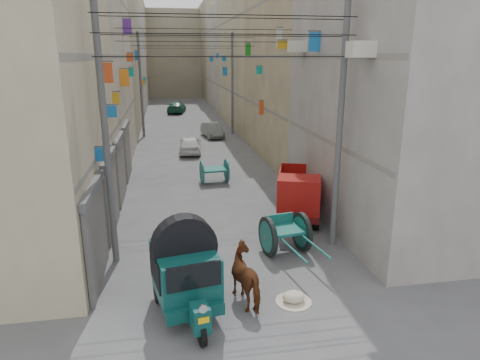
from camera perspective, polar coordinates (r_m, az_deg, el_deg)
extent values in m
cube|color=gray|center=(15.24, -18.30, 3.95)|extent=(0.25, 9.80, 0.18)
cube|color=gray|center=(14.93, -19.34, 15.26)|extent=(0.25, 9.80, 0.18)
cube|color=#BEB5A2|center=(26.48, -24.14, 14.37)|extent=(8.00, 12.00, 12.00)
cube|color=gray|center=(26.04, -15.04, 8.99)|extent=(0.25, 11.76, 0.18)
cube|color=gray|center=(25.86, -15.54, 15.59)|extent=(0.25, 11.76, 0.18)
cube|color=gray|center=(39.25, -19.78, 16.43)|extent=(8.00, 14.00, 14.00)
cube|color=gray|center=(38.95, -13.50, 11.31)|extent=(0.25, 13.72, 0.18)
cube|color=gray|center=(38.83, -13.80, 15.72)|extent=(0.25, 13.72, 0.18)
cube|color=gray|center=(38.94, -14.12, 20.13)|extent=(0.25, 13.72, 0.18)
cube|color=#A6A09B|center=(53.12, -17.20, 15.16)|extent=(8.00, 14.00, 11.80)
cube|color=gray|center=(52.90, -12.68, 12.54)|extent=(0.25, 13.72, 0.18)
cube|color=gray|center=(52.81, -12.89, 15.78)|extent=(0.25, 13.72, 0.18)
cube|color=gray|center=(52.90, -13.10, 19.03)|extent=(0.25, 13.72, 0.18)
cube|color=tan|center=(66.05, -15.91, 16.06)|extent=(8.00, 12.00, 13.50)
cube|color=gray|center=(65.87, -12.23, 13.21)|extent=(0.25, 11.76, 0.18)
cube|color=gray|center=(65.80, -12.39, 15.81)|extent=(0.25, 11.76, 0.18)
cube|color=gray|center=(65.87, -12.55, 18.42)|extent=(0.25, 11.76, 0.18)
cube|color=#A6A09B|center=(17.76, 24.78, 15.69)|extent=(8.00, 10.00, 13.00)
cube|color=gray|center=(16.21, 11.95, 5.12)|extent=(0.25, 9.80, 0.18)
cube|color=gray|center=(15.93, 12.60, 15.77)|extent=(0.25, 9.80, 0.18)
cube|color=tan|center=(27.59, 11.42, 15.44)|extent=(8.00, 12.00, 12.00)
cube|color=gray|center=(26.62, 3.15, 9.66)|extent=(0.25, 11.76, 0.18)
cube|color=gray|center=(26.45, 3.26, 16.13)|extent=(0.25, 11.76, 0.18)
cube|color=gray|center=(26.62, 3.37, 22.60)|extent=(0.25, 11.76, 0.18)
cube|color=#BFB291|center=(40.01, 4.53, 17.26)|extent=(8.00, 14.00, 14.00)
cube|color=gray|center=(39.34, -1.19, 11.79)|extent=(0.25, 13.72, 0.18)
cube|color=gray|center=(39.22, -1.22, 16.16)|extent=(0.25, 13.72, 0.18)
cube|color=gray|center=(39.34, -1.25, 20.54)|extent=(0.25, 13.72, 0.18)
cube|color=#BEB5A2|center=(53.68, 0.67, 15.85)|extent=(8.00, 14.00, 11.80)
cube|color=gray|center=(53.19, -3.56, 12.91)|extent=(0.25, 13.72, 0.18)
cube|color=gray|center=(53.10, -3.62, 16.14)|extent=(0.25, 13.72, 0.18)
cube|color=gray|center=(53.19, -3.68, 19.37)|extent=(0.25, 13.72, 0.18)
cube|color=gray|center=(66.50, -1.48, 16.64)|extent=(8.00, 12.00, 13.50)
cube|color=gray|center=(66.10, -4.88, 13.52)|extent=(0.25, 11.76, 0.18)
cube|color=gray|center=(66.04, -4.94, 16.12)|extent=(0.25, 11.76, 0.18)
cube|color=gray|center=(66.10, -5.01, 18.72)|extent=(0.25, 11.76, 0.18)
cube|color=gray|center=(72.79, -8.84, 16.23)|extent=(22.00, 10.00, 13.00)
cube|color=#4E4E53|center=(12.73, -18.58, -7.41)|extent=(0.12, 3.00, 2.60)
cube|color=#515153|center=(12.24, -19.09, -1.17)|extent=(0.18, 3.20, 0.25)
cube|color=#4E4E53|center=(16.17, -16.77, -2.22)|extent=(0.12, 3.00, 2.60)
cube|color=#515153|center=(15.78, -17.12, 2.78)|extent=(0.18, 3.20, 0.25)
cube|color=#4E4E53|center=(19.70, -15.61, 1.13)|extent=(0.12, 3.00, 2.60)
cube|color=#515153|center=(19.38, -15.88, 5.28)|extent=(0.18, 3.20, 0.25)
cube|color=#4E4E53|center=(23.38, -14.79, 3.51)|extent=(0.12, 3.00, 2.60)
cube|color=#515153|center=(23.12, -15.00, 7.02)|extent=(0.18, 3.20, 0.25)
cube|color=blue|center=(41.43, -2.16, 15.85)|extent=(0.38, 0.08, 0.41)
cube|color=#0E9B8D|center=(48.48, -12.61, 12.75)|extent=(0.27, 0.08, 0.71)
cube|color=blue|center=(13.63, -17.82, 3.29)|extent=(0.44, 0.08, 0.42)
cube|color=orange|center=(22.66, -15.17, 13.01)|extent=(0.45, 0.08, 0.84)
cube|color=blue|center=(51.95, -3.84, 15.82)|extent=(0.41, 0.08, 0.59)
cube|color=blue|center=(16.76, -16.74, 8.75)|extent=(0.38, 0.08, 0.44)
cube|color=blue|center=(40.72, -2.03, 14.26)|extent=(0.43, 0.08, 0.72)
cube|color=blue|center=(46.73, -3.03, 16.21)|extent=(0.28, 0.08, 0.44)
cube|color=#592792|center=(26.88, -14.81, 19.18)|extent=(0.48, 0.08, 0.84)
cube|color=orange|center=(44.95, -12.77, 12.55)|extent=(0.31, 0.08, 0.44)
cube|color=#0E9B8D|center=(26.42, 2.58, 14.43)|extent=(0.35, 0.08, 0.45)
cube|color=#177F1A|center=(29.96, 1.06, 17.01)|extent=(0.34, 0.08, 0.79)
cube|color=gold|center=(18.97, -16.22, 10.36)|extent=(0.28, 0.08, 0.52)
cube|color=blue|center=(36.44, -13.62, 15.83)|extent=(0.28, 0.08, 0.74)
cube|color=#D4491C|center=(26.09, 2.86, 9.58)|extent=(0.26, 0.08, 0.80)
cube|color=blue|center=(17.12, 9.97, 17.55)|extent=(0.34, 0.08, 0.55)
cube|color=#D4491C|center=(15.44, -17.50, 13.47)|extent=(0.47, 0.08, 0.67)
cube|color=#D4491C|center=(27.98, -14.45, 15.54)|extent=(0.40, 0.08, 0.47)
cube|color=#0E9B8D|center=(28.51, -14.33, 13.75)|extent=(0.32, 0.08, 0.55)
cube|color=gold|center=(21.27, 5.66, 17.49)|extent=(0.47, 0.08, 0.35)
cube|color=silver|center=(22.11, 5.29, 18.35)|extent=(0.32, 0.08, 0.89)
cube|color=blue|center=(17.02, 9.90, 17.69)|extent=(0.44, 0.08, 0.69)
cube|color=orange|center=(13.34, -19.11, 1.34)|extent=(0.10, 3.20, 0.80)
cube|color=blue|center=(22.11, -15.66, 7.23)|extent=(0.10, 3.20, 0.80)
cube|color=#592792|center=(33.99, -13.83, 10.30)|extent=(0.10, 3.20, 0.80)
cube|color=#D4491C|center=(45.93, -12.94, 11.77)|extent=(0.10, 3.20, 0.80)
cube|color=silver|center=(14.43, 14.59, 2.79)|extent=(0.10, 3.20, 0.80)
cube|color=#592792|center=(22.78, 5.28, 8.01)|extent=(0.10, 3.20, 0.80)
cube|color=orange|center=(34.43, 0.00, 10.83)|extent=(0.10, 3.20, 0.80)
cube|color=blue|center=(46.26, -2.62, 12.18)|extent=(0.10, 3.20, 0.80)
cube|color=beige|center=(12.99, 15.83, 16.43)|extent=(0.70, 0.55, 0.45)
cube|color=beige|center=(18.60, 7.64, 17.24)|extent=(0.70, 0.55, 0.45)
cylinder|color=#515153|center=(13.07, -17.51, 5.69)|extent=(0.20, 0.20, 8.00)
cylinder|color=#515153|center=(14.06, 13.16, 6.71)|extent=(0.20, 0.20, 8.00)
cylinder|color=#515153|center=(34.88, -13.08, 12.14)|extent=(0.20, 0.20, 8.00)
cylinder|color=#515153|center=(35.26, -1.04, 12.58)|extent=(0.20, 0.20, 8.00)
cylinder|color=black|center=(12.40, -1.35, 16.12)|extent=(7.40, 0.02, 0.02)
cylinder|color=black|center=(12.42, -1.37, 18.89)|extent=(7.40, 0.02, 0.02)
cylinder|color=black|center=(12.45, -1.39, 21.19)|extent=(7.40, 0.02, 0.02)
cylinder|color=black|center=(13.39, -2.02, 16.12)|extent=(7.40, 0.02, 0.02)
cylinder|color=black|center=(13.41, -2.05, 18.68)|extent=(7.40, 0.02, 0.02)
cylinder|color=black|center=(13.44, -2.07, 20.81)|extent=(7.40, 0.02, 0.02)
cylinder|color=black|center=(18.86, -4.45, 16.10)|extent=(7.40, 0.02, 0.02)
cylinder|color=black|center=(18.87, -4.49, 17.92)|extent=(7.40, 0.02, 0.02)
cylinder|color=black|center=(18.89, -4.52, 19.44)|extent=(7.40, 0.02, 0.02)
cylinder|color=black|center=(26.83, -6.21, 16.07)|extent=(7.40, 0.02, 0.02)
cylinder|color=black|center=(26.83, -6.25, 17.35)|extent=(7.40, 0.02, 0.02)
cylinder|color=black|center=(26.85, -6.28, 18.41)|extent=(7.40, 0.02, 0.02)
cylinder|color=black|center=(34.81, -7.16, 16.04)|extent=(7.40, 0.02, 0.02)
cylinder|color=black|center=(34.82, -7.19, 17.03)|extent=(7.40, 0.02, 0.02)
cylinder|color=black|center=(34.83, -7.22, 17.85)|extent=(7.40, 0.02, 0.02)
cylinder|color=black|center=(10.11, -5.16, -19.65)|extent=(0.24, 0.63, 0.62)
cylinder|color=black|center=(11.73, -10.90, -14.37)|extent=(0.24, 0.63, 0.62)
cylinder|color=black|center=(11.94, -5.02, -13.53)|extent=(0.24, 0.63, 0.62)
cube|color=#0B3F3C|center=(11.15, -7.20, -14.61)|extent=(1.73, 2.30, 0.31)
cube|color=#0B3F3C|center=(9.95, -5.30, -17.83)|extent=(0.47, 0.56, 0.60)
cylinder|color=silver|center=(9.53, -4.95, -16.72)|extent=(0.20, 0.09, 0.20)
cube|color=yellow|center=(9.67, -4.87, -18.15)|extent=(0.24, 0.08, 0.13)
cube|color=#0B3F3C|center=(10.89, -7.39, -11.64)|extent=(1.74, 2.10, 1.04)
cube|color=black|center=(9.94, -6.15, -12.69)|extent=(1.26, 0.29, 0.60)
cube|color=black|center=(10.73, -11.26, -11.62)|extent=(0.28, 1.31, 0.71)
cube|color=black|center=(11.00, -3.67, -10.59)|extent=(0.28, 1.31, 0.71)
cube|color=white|center=(10.34, -5.96, -16.78)|extent=(1.36, 0.30, 0.07)
cylinder|color=black|center=(13.86, 3.74, -7.52)|extent=(0.35, 1.30, 1.30)
cylinder|color=#155E55|center=(13.86, 3.74, -7.52)|extent=(0.33, 1.02, 1.01)
cylinder|color=#515153|center=(13.86, 3.74, -7.52)|extent=(0.23, 0.20, 0.17)
cylinder|color=black|center=(14.35, 8.20, -6.81)|extent=(0.35, 1.30, 1.30)
cylinder|color=#155E55|center=(14.35, 8.20, -6.81)|extent=(0.33, 1.02, 1.01)
cylinder|color=#515153|center=(14.35, 8.20, -6.81)|extent=(0.23, 0.20, 0.17)
cylinder|color=#515153|center=(14.09, 6.01, -7.17)|extent=(1.25, 0.28, 0.07)
cube|color=#155E55|center=(14.03, 6.03, -6.54)|extent=(1.13, 1.17, 0.09)
cube|color=#155E55|center=(14.34, 5.26, -5.12)|extent=(0.97, 0.24, 0.32)
cylinder|color=#155E55|center=(12.96, 6.75, -8.92)|extent=(0.42, 2.11, 0.06)
cylinder|color=#155E55|center=(13.28, 9.66, -8.40)|extent=(0.42, 2.11, 0.06)
cylinder|color=black|center=(16.20, 5.24, -5.10)|extent=(0.40, 0.72, 0.70)
cylinder|color=black|center=(18.39, 5.63, -2.49)|extent=(0.40, 0.72, 0.70)
cylinder|color=black|center=(16.21, 10.13, -5.29)|extent=(0.40, 0.72, 0.70)
cylinder|color=black|center=(18.40, 9.92, -2.65)|extent=(0.40, 0.72, 0.70)
cube|color=#550C0E|center=(17.20, 7.76, -3.07)|extent=(2.54, 3.80, 0.37)
cube|color=maroon|center=(15.81, 7.82, -1.98)|extent=(1.80, 1.53, 1.32)
cube|color=black|center=(15.31, 7.81, -2.18)|extent=(1.33, 0.49, 0.58)
cube|color=#550C0E|center=(17.67, 7.82, -1.58)|extent=(2.23, 2.71, 0.13)
cube|color=maroon|center=(17.55, 5.35, -0.06)|extent=(0.78, 2.24, 0.90)
cube|color=maroon|center=(17.55, 10.40, -0.26)|extent=(0.78, 2.24, 0.90)
cube|color=maroon|center=(18.64, 7.91, 0.82)|extent=(1.53, 0.55, 0.90)
cylinder|color=#155E55|center=(21.60, -5.10, 1.04)|extent=(0.17, 1.19, 1.18)
cylinder|color=#155E55|center=(21.84, -1.80, 1.26)|extent=(0.17, 1.19, 1.18)
cube|color=#155E55|center=(21.69, -3.45, 1.43)|extent=(1.22, 1.10, 0.09)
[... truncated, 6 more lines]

